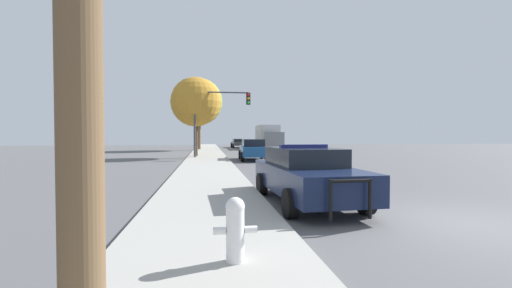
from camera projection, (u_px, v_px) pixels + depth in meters
name	position (u px, v px, depth m)	size (l,w,h in m)	color
ground_plane	(458.00, 223.00, 7.04)	(110.00, 110.00, 0.00)	#565659
sidewalk_left	(209.00, 230.00, 6.31)	(3.00, 110.00, 0.13)	#A3A099
police_car	(306.00, 174.00, 9.11)	(2.20, 5.03, 1.56)	#141E3D
fire_hydrant	(235.00, 227.00, 4.54)	(0.59, 0.26, 0.86)	white
traffic_light	(218.00, 109.00, 25.70)	(4.26, 0.35, 5.03)	#424247
car_background_distant	(238.00, 143.00, 47.77)	(1.90, 4.64, 1.24)	#474C51
car_background_midblock	(253.00, 149.00, 24.32)	(2.02, 4.63, 1.50)	navy
box_truck	(268.00, 136.00, 42.83)	(2.65, 7.70, 3.00)	slate
tree_sidewalk_far	(199.00, 102.00, 39.78)	(5.45, 5.45, 8.27)	brown
tree_sidewalk_mid	(196.00, 102.00, 26.98)	(3.90, 3.90, 6.24)	#4C3823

